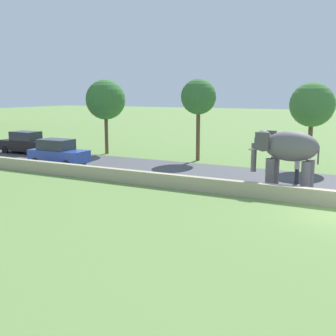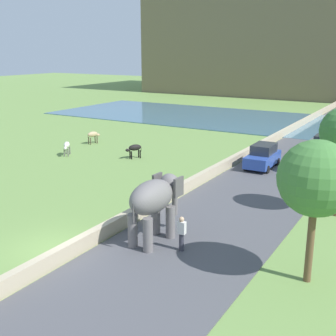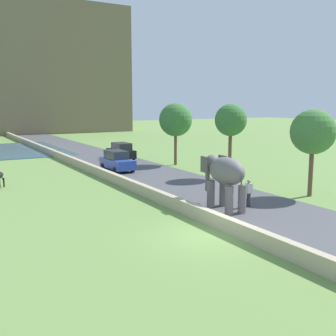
% 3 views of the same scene
% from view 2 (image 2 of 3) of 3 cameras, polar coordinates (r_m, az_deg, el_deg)
% --- Properties ---
extents(ground_plane, '(220.00, 220.00, 0.00)m').
position_cam_2_polar(ground_plane, '(20.17, -15.03, -10.38)').
color(ground_plane, '#6B8E47').
extents(road_surface, '(7.00, 120.00, 0.06)m').
position_cam_2_polar(road_surface, '(34.54, 15.80, 0.43)').
color(road_surface, '#4C4C51').
rests_on(road_surface, ground).
extents(barrier_wall, '(0.40, 110.00, 0.70)m').
position_cam_2_polar(barrier_wall, '(33.77, 8.71, 1.07)').
color(barrier_wall, tan).
rests_on(barrier_wall, ground).
extents(lake, '(36.00, 18.00, 0.08)m').
position_cam_2_polar(lake, '(58.92, 2.80, 6.99)').
color(lake, '#426B84').
rests_on(lake, ground).
extents(hill_distant, '(64.00, 28.00, 25.02)m').
position_cam_2_polar(hill_distant, '(91.61, 19.47, 16.97)').
color(hill_distant, '#75664C').
rests_on(hill_distant, ground).
extents(elephant, '(1.54, 3.50, 2.99)m').
position_cam_2_polar(elephant, '(19.55, -1.77, -4.20)').
color(elephant, slate).
rests_on(elephant, ground).
extents(person_beside_elephant, '(0.36, 0.22, 1.63)m').
position_cam_2_polar(person_beside_elephant, '(19.01, 1.80, -8.56)').
color(person_beside_elephant, '#33333D').
rests_on(person_beside_elephant, ground).
extents(car_black, '(1.82, 4.01, 1.80)m').
position_cam_2_polar(car_black, '(38.24, 19.95, 2.83)').
color(car_black, black).
rests_on(car_black, ground).
extents(car_blue, '(1.87, 4.04, 1.80)m').
position_cam_2_polar(car_blue, '(32.95, 12.36, 1.51)').
color(car_blue, '#2D4CA8').
rests_on(car_blue, ground).
extents(cow_black, '(1.00, 1.36, 1.15)m').
position_cam_2_polar(cow_black, '(35.20, -4.44, 2.59)').
color(cow_black, black).
rests_on(cow_black, ground).
extents(cow_tan, '(0.66, 1.42, 1.15)m').
position_cam_2_polar(cow_tan, '(41.33, -9.82, 4.32)').
color(cow_tan, tan).
rests_on(cow_tan, ground).
extents(cow_white, '(1.03, 1.35, 1.15)m').
position_cam_2_polar(cow_white, '(37.04, -13.19, 2.87)').
color(cow_white, silver).
rests_on(cow_white, ground).
extents(tree_mid, '(2.82, 2.82, 5.51)m').
position_cam_2_polar(tree_mid, '(16.43, 18.92, -1.40)').
color(tree_mid, brown).
rests_on(tree_mid, ground).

